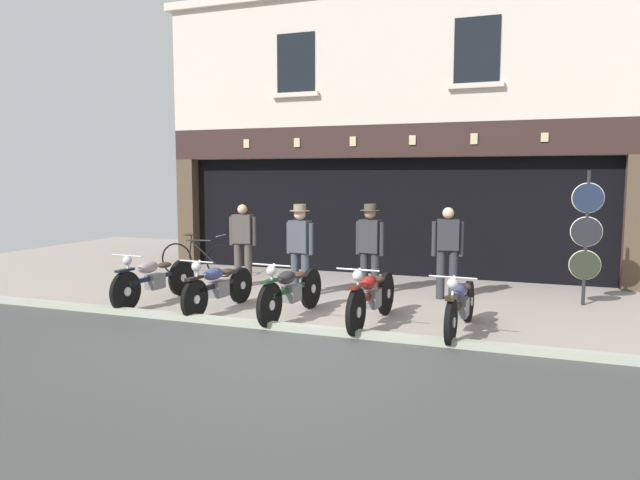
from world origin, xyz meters
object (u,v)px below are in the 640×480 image
Objects in this scene: salesman_right at (370,244)px; advert_board_near at (306,188)px; salesman_left at (243,241)px; leaning_bicycle at (199,258)px; motorcycle_left at (154,279)px; assistant_far_right at (447,249)px; motorcycle_center_right at (372,296)px; motorcycle_right at (460,304)px; tyre_sign_pole at (586,233)px; motorcycle_center_left at (218,286)px; motorcycle_center at (291,290)px; shopkeeper_center at (300,245)px.

advert_board_near is at bearing -38.61° from salesman_right.
leaning_bicycle is (-1.47, 0.69, -0.52)m from salesman_left.
assistant_far_right is at bearing -151.45° from motorcycle_left.
salesman_left reaches higher than motorcycle_center_right.
salesman_right is (2.63, 0.03, 0.04)m from salesman_left.
salesman_left is 2.63m from advert_board_near.
motorcycle_right is at bearing 90.80° from assistant_far_right.
advert_board_near is at bearing 161.02° from tyre_sign_pole.
motorcycle_center_left is 2.32m from salesman_left.
motorcycle_center is at bearing -178.84° from motorcycle_left.
salesman_right is 3.38m from advert_board_near.
motorcycle_center_left is 1.86m from shopkeeper_center.
motorcycle_left is 3.91m from salesman_right.
salesman_right is at bearing -174.87° from tyre_sign_pole.
shopkeeper_center reaches higher than salesman_left.
advert_board_near is at bearing -61.07° from shopkeeper_center.
motorcycle_center_right is at bearing -57.93° from advert_board_near.
motorcycle_center is at bearing -176.13° from motorcycle_center_left.
motorcycle_center_left is 3.57m from leaning_bicycle.
salesman_left is 0.71× the size of tyre_sign_pole.
assistant_far_right is (0.77, 2.26, 0.48)m from motorcycle_center_right.
motorcycle_center is at bearing -71.05° from advert_board_near.
leaning_bicycle is at bearing -137.89° from advert_board_near.
advert_board_near reaches higher than motorcycle_center_right.
motorcycle_center is 1.77m from shopkeeper_center.
assistant_far_right is 0.91× the size of leaning_bicycle.
advert_board_near is at bearing -55.27° from motorcycle_center_right.
motorcycle_center_right reaches higher than motorcycle_center_left.
shopkeeper_center is 1.30m from salesman_right.
motorcycle_center_right is at bearing 2.02° from motorcycle_right.
leaning_bicycle is at bearing -0.97° from salesman_right.
motorcycle_left is at bearing 0.93° from motorcycle_right.
salesman_right is at bearing -46.81° from advert_board_near.
salesman_right reaches higher than motorcycle_right.
motorcycle_center is (2.64, -0.14, 0.00)m from motorcycle_left.
motorcycle_right is at bearing -47.86° from advert_board_near.
leaning_bicycle is (-2.15, 2.85, -0.03)m from motorcycle_center_left.
advert_board_near is (1.07, 4.43, 1.49)m from motorcycle_left.
motorcycle_right is at bearing -175.85° from motorcycle_center_left.
motorcycle_center_left is 1.30m from motorcycle_center.
motorcycle_center_left is 1.17× the size of salesman_left.
motorcycle_left is 1.25× the size of shopkeeper_center.
shopkeeper_center is at bearing 35.35° from salesman_right.
motorcycle_center is at bearing 35.57° from assistant_far_right.
motorcycle_right is 5.09m from salesman_left.
motorcycle_center is 1.27× the size of salesman_left.
motorcycle_center_left is at bearing 178.92° from motorcycle_left.
motorcycle_left is at bearing 65.38° from salesman_left.
motorcycle_center_left is 1.14× the size of salesman_right.
motorcycle_left is at bearing 10.51° from leaning_bicycle.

